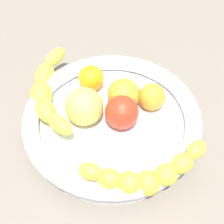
% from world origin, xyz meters
% --- Properties ---
extents(kitchen_counter, '(1.20, 1.20, 0.03)m').
position_xyz_m(kitchen_counter, '(0.00, 0.00, 0.01)').
color(kitchen_counter, '#6D6458').
rests_on(kitchen_counter, ground).
extents(fruit_bowl, '(0.34, 0.34, 0.05)m').
position_xyz_m(fruit_bowl, '(0.00, 0.00, 0.06)').
color(fruit_bowl, white).
rests_on(fruit_bowl, kitchen_counter).
extents(banana_draped_left, '(0.24, 0.12, 0.05)m').
position_xyz_m(banana_draped_left, '(-0.04, -0.14, 0.08)').
color(banana_draped_left, yellow).
rests_on(banana_draped_left, fruit_bowl).
extents(banana_draped_right, '(0.11, 0.21, 0.06)m').
position_xyz_m(banana_draped_right, '(0.12, 0.08, 0.09)').
color(banana_draped_right, yellow).
rests_on(banana_draped_right, fruit_bowl).
extents(orange_front, '(0.05, 0.05, 0.05)m').
position_xyz_m(orange_front, '(-0.09, -0.06, 0.08)').
color(orange_front, orange).
rests_on(orange_front, fruit_bowl).
extents(orange_mid_left, '(0.06, 0.06, 0.06)m').
position_xyz_m(orange_mid_left, '(-0.05, 0.02, 0.09)').
color(orange_mid_left, orange).
rests_on(orange_mid_left, fruit_bowl).
extents(orange_mid_right, '(0.05, 0.05, 0.05)m').
position_xyz_m(orange_mid_right, '(-0.05, 0.07, 0.08)').
color(orange_mid_right, orange).
rests_on(orange_mid_right, fruit_bowl).
extents(tomato_red, '(0.06, 0.06, 0.06)m').
position_xyz_m(tomato_red, '(0.00, 0.02, 0.08)').
color(tomato_red, red).
rests_on(tomato_red, fruit_bowl).
extents(apple_yellow, '(0.07, 0.07, 0.07)m').
position_xyz_m(apple_yellow, '(0.00, -0.05, 0.09)').
color(apple_yellow, '#DAC351').
rests_on(apple_yellow, fruit_bowl).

